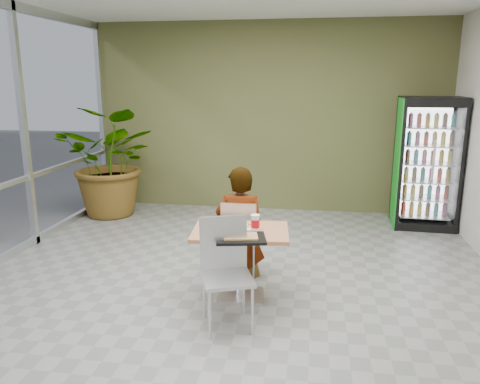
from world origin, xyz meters
name	(u,v)px	position (x,y,z in m)	size (l,w,h in m)	color
ground	(232,295)	(0.00, 0.00, 0.00)	(7.00, 7.00, 0.00)	gray
room_envelope	(231,146)	(0.00, 0.00, 1.60)	(6.00, 7.00, 3.20)	silver
dining_table	(240,250)	(0.10, -0.05, 0.54)	(1.02, 0.76, 0.75)	#BC7450
chair_far	(240,233)	(0.01, 0.51, 0.53)	(0.41, 0.41, 0.90)	silver
chair_near	(225,263)	(0.04, -0.55, 0.59)	(0.58, 0.58, 1.01)	silver
seated_woman	(240,234)	(0.00, 0.56, 0.50)	(0.59, 0.38, 1.59)	black
pizza_plate	(242,226)	(0.11, 0.01, 0.77)	(0.34, 0.35, 0.03)	white
soda_cup	(255,223)	(0.25, -0.03, 0.83)	(0.09, 0.09, 0.16)	white
napkin_stack	(215,234)	(-0.12, -0.25, 0.76)	(0.14, 0.14, 0.02)	white
cafeteria_tray	(241,238)	(0.15, -0.35, 0.76)	(0.47, 0.34, 0.03)	black
beverage_fridge	(427,163)	(2.52, 2.87, 1.00)	(0.94, 0.74, 1.99)	black
potted_plant	(113,161)	(-2.48, 2.72, 0.92)	(1.65, 1.43, 1.83)	#265F2A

